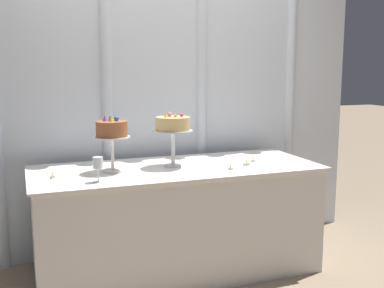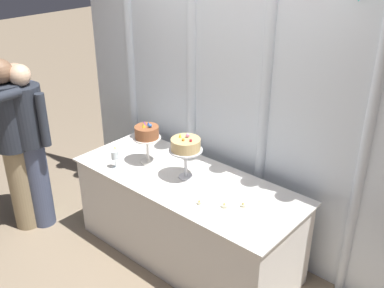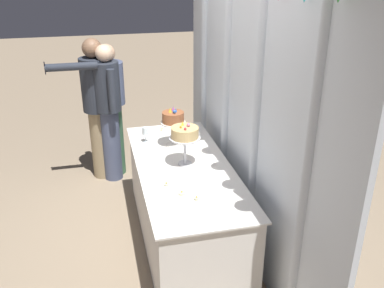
{
  "view_description": "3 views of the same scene",
  "coord_description": "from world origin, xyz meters",
  "px_view_note": "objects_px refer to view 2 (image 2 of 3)",
  "views": [
    {
      "loc": [
        -1.04,
        -3.04,
        1.5
      ],
      "look_at": [
        0.09,
        0.03,
        0.96
      ],
      "focal_mm": 44.09,
      "sensor_mm": 36.0,
      "label": 1
    },
    {
      "loc": [
        2.18,
        -2.32,
        2.7
      ],
      "look_at": [
        -0.02,
        0.2,
        1.08
      ],
      "focal_mm": 42.01,
      "sensor_mm": 36.0,
      "label": 2
    },
    {
      "loc": [
        3.31,
        -0.61,
        2.51
      ],
      "look_at": [
        -0.15,
        0.21,
        0.93
      ],
      "focal_mm": 39.48,
      "sensor_mm": 36.0,
      "label": 3
    }
  ],
  "objects_px": {
    "wine_glass": "(115,156)",
    "tealight_far_right": "(243,206)",
    "tealight_near_left": "(199,203)",
    "guest_man_dark_suit": "(26,139)",
    "guest_girl_blue_dress": "(12,140)",
    "cake_display_nearleft": "(147,134)",
    "cake_table": "(187,218)",
    "tealight_near_right": "(224,206)",
    "tealight_far_left": "(115,149)",
    "cake_display_nearright": "(186,146)",
    "guest_man_pink_jacket": "(31,141)"
  },
  "relations": [
    {
      "from": "wine_glass",
      "to": "tealight_far_right",
      "type": "height_order",
      "value": "wine_glass"
    },
    {
      "from": "tealight_near_left",
      "to": "guest_man_dark_suit",
      "type": "distance_m",
      "value": 1.9
    },
    {
      "from": "tealight_far_right",
      "to": "guest_girl_blue_dress",
      "type": "distance_m",
      "value": 2.21
    },
    {
      "from": "cake_display_nearleft",
      "to": "cake_table",
      "type": "bearing_deg",
      "value": 0.25
    },
    {
      "from": "wine_glass",
      "to": "tealight_near_left",
      "type": "bearing_deg",
      "value": 2.82
    },
    {
      "from": "cake_display_nearleft",
      "to": "tealight_near_right",
      "type": "relative_size",
      "value": 7.68
    },
    {
      "from": "tealight_far_left",
      "to": "tealight_far_right",
      "type": "xyz_separation_m",
      "value": [
        1.46,
        0.02,
        -0.0
      ]
    },
    {
      "from": "wine_glass",
      "to": "cake_table",
      "type": "bearing_deg",
      "value": 23.55
    },
    {
      "from": "tealight_far_left",
      "to": "guest_girl_blue_dress",
      "type": "distance_m",
      "value": 0.93
    },
    {
      "from": "cake_display_nearright",
      "to": "tealight_far_left",
      "type": "height_order",
      "value": "cake_display_nearright"
    },
    {
      "from": "cake_display_nearright",
      "to": "wine_glass",
      "type": "height_order",
      "value": "cake_display_nearright"
    },
    {
      "from": "guest_man_dark_suit",
      "to": "guest_girl_blue_dress",
      "type": "xyz_separation_m",
      "value": [
        0.05,
        -0.16,
        0.07
      ]
    },
    {
      "from": "tealight_near_left",
      "to": "tealight_far_right",
      "type": "distance_m",
      "value": 0.33
    },
    {
      "from": "cake_display_nearright",
      "to": "guest_girl_blue_dress",
      "type": "bearing_deg",
      "value": -153.71
    },
    {
      "from": "cake_table",
      "to": "cake_display_nearright",
      "type": "distance_m",
      "value": 0.69
    },
    {
      "from": "cake_table",
      "to": "guest_man_dark_suit",
      "type": "distance_m",
      "value": 1.71
    },
    {
      "from": "cake_display_nearleft",
      "to": "tealight_far_left",
      "type": "xyz_separation_m",
      "value": [
        -0.4,
        -0.05,
        -0.26
      ]
    },
    {
      "from": "cake_display_nearright",
      "to": "tealight_far_left",
      "type": "xyz_separation_m",
      "value": [
        -0.84,
        -0.07,
        -0.28
      ]
    },
    {
      "from": "wine_glass",
      "to": "guest_man_pink_jacket",
      "type": "xyz_separation_m",
      "value": [
        -0.8,
        -0.32,
        0.0
      ]
    },
    {
      "from": "cake_table",
      "to": "tealight_far_right",
      "type": "bearing_deg",
      "value": -2.68
    },
    {
      "from": "wine_glass",
      "to": "tealight_near_right",
      "type": "distance_m",
      "value": 1.11
    },
    {
      "from": "tealight_near_left",
      "to": "guest_man_pink_jacket",
      "type": "xyz_separation_m",
      "value": [
        -1.73,
        -0.37,
        0.11
      ]
    },
    {
      "from": "cake_table",
      "to": "tealight_far_right",
      "type": "distance_m",
      "value": 0.72
    },
    {
      "from": "cake_display_nearright",
      "to": "tealight_far_left",
      "type": "distance_m",
      "value": 0.88
    },
    {
      "from": "cake_display_nearright",
      "to": "guest_man_pink_jacket",
      "type": "relative_size",
      "value": 0.24
    },
    {
      "from": "tealight_near_left",
      "to": "guest_girl_blue_dress",
      "type": "relative_size",
      "value": 0.02
    },
    {
      "from": "tealight_near_right",
      "to": "guest_man_dark_suit",
      "type": "bearing_deg",
      "value": -168.08
    },
    {
      "from": "tealight_near_right",
      "to": "guest_girl_blue_dress",
      "type": "xyz_separation_m",
      "value": [
        -2.0,
        -0.59,
        0.14
      ]
    },
    {
      "from": "wine_glass",
      "to": "guest_man_pink_jacket",
      "type": "height_order",
      "value": "guest_man_pink_jacket"
    },
    {
      "from": "cake_table",
      "to": "tealight_near_left",
      "type": "bearing_deg",
      "value": -33.55
    },
    {
      "from": "cake_display_nearright",
      "to": "guest_girl_blue_dress",
      "type": "height_order",
      "value": "guest_girl_blue_dress"
    },
    {
      "from": "cake_display_nearright",
      "to": "tealight_near_right",
      "type": "xyz_separation_m",
      "value": [
        0.52,
        -0.14,
        -0.28
      ]
    },
    {
      "from": "tealight_far_right",
      "to": "guest_man_dark_suit",
      "type": "xyz_separation_m",
      "value": [
        -2.15,
        -0.53,
        0.07
      ]
    },
    {
      "from": "cake_display_nearleft",
      "to": "tealight_near_right",
      "type": "xyz_separation_m",
      "value": [
        0.95,
        -0.12,
        -0.26
      ]
    },
    {
      "from": "guest_girl_blue_dress",
      "to": "tealight_far_right",
      "type": "bearing_deg",
      "value": 18.09
    },
    {
      "from": "cake_display_nearleft",
      "to": "cake_display_nearright",
      "type": "height_order",
      "value": "cake_display_nearright"
    },
    {
      "from": "tealight_far_left",
      "to": "cake_display_nearright",
      "type": "bearing_deg",
      "value": 4.67
    },
    {
      "from": "tealight_near_left",
      "to": "tealight_near_right",
      "type": "xyz_separation_m",
      "value": [
        0.17,
        0.09,
        0.0
      ]
    },
    {
      "from": "guest_man_pink_jacket",
      "to": "tealight_far_left",
      "type": "bearing_deg",
      "value": 44.2
    },
    {
      "from": "cake_table",
      "to": "tealight_far_right",
      "type": "relative_size",
      "value": 55.89
    },
    {
      "from": "cake_display_nearleft",
      "to": "tealight_far_right",
      "type": "xyz_separation_m",
      "value": [
        1.06,
        -0.03,
        -0.26
      ]
    },
    {
      "from": "cake_display_nearleft",
      "to": "tealight_near_left",
      "type": "bearing_deg",
      "value": -15.23
    },
    {
      "from": "cake_display_nearleft",
      "to": "tealight_far_left",
      "type": "distance_m",
      "value": 0.48
    },
    {
      "from": "cake_table",
      "to": "cake_display_nearleft",
      "type": "distance_m",
      "value": 0.81
    },
    {
      "from": "guest_man_dark_suit",
      "to": "tealight_far_right",
      "type": "bearing_deg",
      "value": 13.78
    },
    {
      "from": "cake_display_nearright",
      "to": "tealight_near_left",
      "type": "relative_size",
      "value": 10.4
    },
    {
      "from": "cake_display_nearleft",
      "to": "tealight_near_right",
      "type": "bearing_deg",
      "value": -7.23
    },
    {
      "from": "cake_display_nearleft",
      "to": "cake_display_nearright",
      "type": "xyz_separation_m",
      "value": [
        0.44,
        0.02,
        0.02
      ]
    },
    {
      "from": "tealight_near_left",
      "to": "tealight_near_right",
      "type": "distance_m",
      "value": 0.19
    },
    {
      "from": "cake_table",
      "to": "wine_glass",
      "type": "relative_size",
      "value": 12.87
    }
  ]
}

